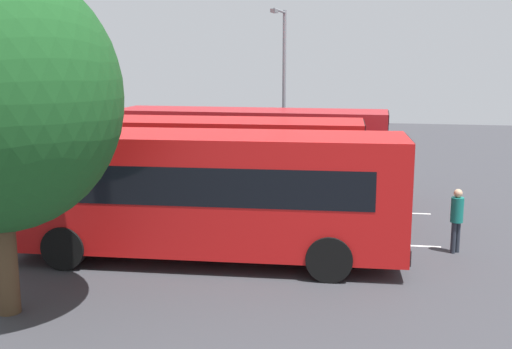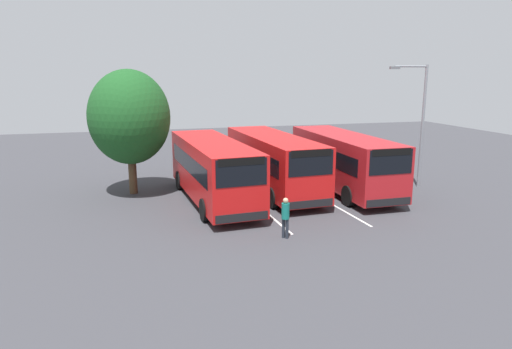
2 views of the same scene
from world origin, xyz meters
name	(u,v)px [view 1 (image 1 of 2)]	position (x,y,z in m)	size (l,w,h in m)	color
ground_plane	(226,221)	(0.00, 0.00, 0.00)	(64.55, 64.55, 0.00)	#38383D
bus_far_left	(204,191)	(0.43, -3.77, 1.75)	(9.96, 3.18, 3.16)	red
bus_center_left	(202,165)	(-0.71, -0.15, 1.75)	(9.94, 3.08, 3.16)	red
bus_center_right	(251,148)	(0.01, 3.79, 1.75)	(9.82, 2.69, 3.16)	#AD191E
pedestrian	(457,215)	(6.63, -1.97, 0.99)	(0.45, 0.45, 1.69)	#232833
street_lamp	(283,81)	(0.47, 8.20, 4.06)	(0.31, 2.33, 7.01)	gray
lane_stripe_outer_left	(210,237)	(0.00, -1.84, 0.00)	(12.67, 0.12, 0.01)	silver
lane_stripe_inner_left	(239,207)	(0.00, 1.84, 0.00)	(12.67, 0.12, 0.01)	silver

